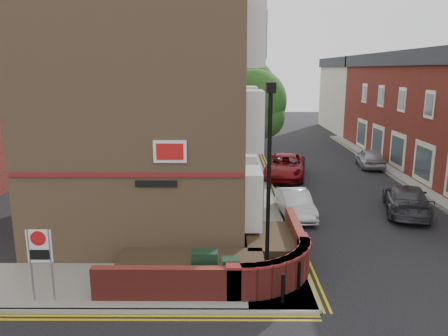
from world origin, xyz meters
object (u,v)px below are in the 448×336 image
at_px(zone_sign, 40,252).
at_px(lamppost, 269,189).
at_px(utility_cabinet_large, 205,269).
at_px(silver_car_near, 295,204).

bearing_deg(zone_sign, lamppost, 6.07).
distance_m(utility_cabinet_large, silver_car_near, 8.13).
bearing_deg(zone_sign, silver_car_near, 42.71).
height_order(lamppost, utility_cabinet_large, lamppost).
distance_m(zone_sign, silver_car_near, 11.75).
bearing_deg(utility_cabinet_large, silver_car_near, 61.35).
bearing_deg(utility_cabinet_large, lamppost, -3.01).
xyz_separation_m(lamppost, zone_sign, (-6.60, -0.70, -1.70)).
height_order(lamppost, zone_sign, lamppost).
distance_m(lamppost, zone_sign, 6.85).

